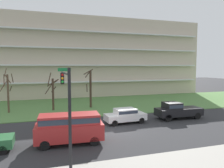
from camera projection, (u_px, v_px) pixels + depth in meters
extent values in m
plane|color=#2D2D30|center=(115.00, 131.00, 19.80)|extent=(160.00, 160.00, 0.00)
cube|color=#547F42|center=(88.00, 105.00, 33.13)|extent=(80.00, 16.00, 0.08)
cube|color=beige|center=(76.00, 58.00, 45.53)|extent=(53.19, 11.38, 15.84)
cube|color=silver|center=(80.00, 82.00, 40.07)|extent=(51.06, 0.90, 0.24)
cube|color=silver|center=(80.00, 65.00, 39.81)|extent=(51.06, 0.90, 0.24)
cube|color=silver|center=(80.00, 48.00, 39.55)|extent=(51.06, 0.90, 0.24)
cube|color=silver|center=(79.00, 31.00, 39.29)|extent=(51.06, 0.90, 0.24)
cylinder|color=brown|center=(8.00, 94.00, 27.37)|extent=(0.25, 0.25, 5.07)
cylinder|color=brown|center=(3.00, 87.00, 27.40)|extent=(0.75, 1.35, 1.31)
cylinder|color=brown|center=(4.00, 80.00, 27.03)|extent=(0.27, 0.92, 1.37)
cylinder|color=brown|center=(12.00, 78.00, 27.37)|extent=(0.11, 1.23, 1.25)
cylinder|color=brown|center=(8.00, 79.00, 26.93)|extent=(0.75, 0.29, 1.22)
cylinder|color=brown|center=(5.00, 72.00, 27.16)|extent=(0.34, 0.60, 1.10)
cylinder|color=brown|center=(11.00, 89.00, 27.56)|extent=(0.46, 0.75, 0.77)
cylinder|color=#423023|center=(53.00, 95.00, 29.02)|extent=(0.29, 0.29, 4.44)
cylinder|color=#423023|center=(54.00, 89.00, 29.27)|extent=(0.72, 0.37, 0.83)
cylinder|color=#423023|center=(55.00, 82.00, 29.30)|extent=(0.86, 0.66, 0.67)
cylinder|color=#423023|center=(53.00, 83.00, 29.63)|extent=(1.62, 0.21, 1.09)
cylinder|color=#423023|center=(49.00, 88.00, 29.36)|extent=(1.31, 1.05, 1.71)
cylinder|color=#423023|center=(49.00, 78.00, 28.90)|extent=(0.56, 0.99, 1.62)
cylinder|color=#423023|center=(91.00, 89.00, 30.95)|extent=(0.33, 0.33, 5.49)
cylinder|color=#423023|center=(87.00, 88.00, 30.86)|extent=(0.32, 1.16, 1.07)
cylinder|color=#423023|center=(88.00, 72.00, 31.37)|extent=(1.52, 0.52, 0.86)
cylinder|color=#423023|center=(88.00, 74.00, 31.15)|extent=(1.11, 0.66, 1.15)
cube|color=black|center=(179.00, 112.00, 24.65)|extent=(5.45, 2.13, 0.85)
cube|color=black|center=(172.00, 105.00, 24.34)|extent=(1.84, 1.88, 0.70)
cube|color=#2D3847|center=(172.00, 105.00, 24.34)|extent=(1.81, 1.92, 0.38)
cylinder|color=black|center=(168.00, 118.00, 23.32)|extent=(0.80, 0.24, 0.80)
cylinder|color=black|center=(160.00, 114.00, 25.02)|extent=(0.80, 0.24, 0.80)
cylinder|color=black|center=(197.00, 116.00, 24.34)|extent=(0.80, 0.24, 0.80)
cylinder|color=black|center=(188.00, 113.00, 26.05)|extent=(0.80, 0.24, 0.80)
cube|color=#B22828|center=(70.00, 132.00, 16.54)|extent=(5.31, 2.30, 1.25)
cube|color=#B22828|center=(69.00, 119.00, 16.45)|extent=(4.70, 2.11, 0.75)
cube|color=#2D3847|center=(69.00, 119.00, 16.45)|extent=(4.61, 2.14, 0.41)
cylinder|color=black|center=(91.00, 134.00, 17.88)|extent=(0.73, 0.26, 0.72)
cylinder|color=black|center=(94.00, 141.00, 16.15)|extent=(0.73, 0.26, 0.72)
cylinder|color=black|center=(46.00, 137.00, 17.02)|extent=(0.73, 0.26, 0.72)
cylinder|color=black|center=(45.00, 145.00, 15.30)|extent=(0.73, 0.26, 0.72)
cylinder|color=black|center=(6.00, 142.00, 16.01)|extent=(0.65, 0.24, 0.64)
cylinder|color=black|center=(2.00, 150.00, 14.52)|extent=(0.65, 0.24, 0.64)
cube|color=white|center=(125.00, 117.00, 22.71)|extent=(4.50, 2.05, 0.70)
cube|color=white|center=(125.00, 111.00, 22.66)|extent=(2.29, 1.78, 0.55)
cube|color=#2D3847|center=(125.00, 111.00, 22.66)|extent=(2.25, 1.81, 0.30)
cylinder|color=black|center=(115.00, 123.00, 21.47)|extent=(0.65, 0.26, 0.64)
cylinder|color=black|center=(109.00, 120.00, 22.94)|extent=(0.65, 0.26, 0.64)
cylinder|color=black|center=(141.00, 120.00, 22.53)|extent=(0.65, 0.26, 0.64)
cylinder|color=black|center=(135.00, 117.00, 24.01)|extent=(0.65, 0.26, 0.64)
cylinder|color=black|center=(70.00, 121.00, 11.87)|extent=(0.18, 0.18, 6.01)
cylinder|color=black|center=(65.00, 73.00, 14.51)|extent=(0.12, 5.99, 0.12)
cube|color=black|center=(62.00, 78.00, 17.12)|extent=(0.28, 0.28, 0.90)
sphere|color=red|center=(62.00, 75.00, 16.95)|extent=(0.20, 0.20, 0.20)
sphere|color=#F2A519|center=(62.00, 78.00, 16.97)|extent=(0.20, 0.20, 0.20)
sphere|color=green|center=(62.00, 82.00, 17.00)|extent=(0.20, 0.20, 0.20)
cube|color=#197238|center=(64.00, 70.00, 14.77)|extent=(0.90, 0.04, 0.24)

